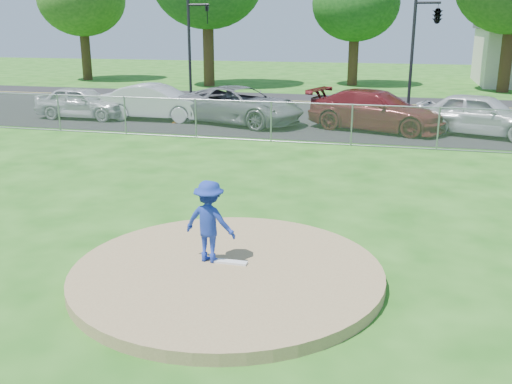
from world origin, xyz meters
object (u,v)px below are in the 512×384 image
Objects in this scene: pitcher at (210,221)px; parked_car_pearl at (480,114)px; parked_car_silver at (82,102)px; parked_car_white at (157,102)px; parked_car_gray at (239,105)px; traffic_signal_center at (435,17)px; parked_car_darkred at (376,110)px; traffic_signal_left at (193,42)px; traffic_cone at (177,116)px.

pitcher is 16.24m from parked_car_pearl.
parked_car_white is at bearing -81.61° from parked_car_silver.
parked_car_gray is at bearing 106.68° from parked_car_pearl.
parked_car_silver is (-15.79, -6.79, -3.85)m from traffic_signal_center.
traffic_signal_center reaches higher than parked_car_darkred.
parked_car_pearl reaches higher than parked_car_white.
parked_car_gray is at bearing -91.83° from parked_car_white.
parked_car_gray is at bearing -66.78° from pitcher.
pitcher is 15.90m from parked_car_gray.
traffic_signal_left is 6.79m from parked_car_white.
traffic_cone is at bearing 118.85° from parked_car_gray.
parked_car_gray is (4.00, -0.07, 0.01)m from parked_car_white.
traffic_signal_left is at bearing 83.94° from parked_car_pearl.
parked_car_white is at bearing 105.78° from parked_car_darkred.
traffic_cone is 2.87m from parked_car_gray.
traffic_cone is (-6.68, 14.89, -0.61)m from pitcher.
parked_car_silver is 7.54m from parked_car_gray.
parked_car_darkred is (-2.28, -6.57, -3.77)m from traffic_signal_center.
traffic_cone is 0.13× the size of parked_car_white.
traffic_signal_left is 16.18m from parked_car_pearl.
parked_car_gray is at bearing -142.45° from traffic_signal_center.
parked_car_darkred is (5.98, -0.22, 0.01)m from parked_car_gray.
traffic_signal_center reaches higher than parked_car_silver.
parked_car_silver is at bearing -156.72° from traffic_signal_center.
traffic_signal_center is 8.75× the size of traffic_cone.
traffic_cone is at bearing -148.09° from traffic_signal_center.
parked_car_gray is at bearing -54.84° from traffic_signal_left.
traffic_signal_center is 13.69m from traffic_cone.
traffic_signal_left reaches higher than parked_car_gray.
parked_car_darkred reaches higher than parked_car_white.
traffic_signal_left is at bearing -59.95° from pitcher.
pitcher is 0.30× the size of parked_car_pearl.
parked_car_pearl is (6.13, 15.04, -0.09)m from pitcher.
traffic_signal_left is at bearing 103.86° from traffic_cone.
pitcher reaches higher than parked_car_white.
traffic_signal_center is 1.14× the size of parked_car_white.
traffic_signal_left is 12.60m from parked_car_darkred.
traffic_cone is 8.78m from parked_car_darkred.
pitcher is 18.84m from parked_car_silver.
parked_car_gray reaches higher than traffic_cone.
pitcher is at bearing -101.32° from traffic_signal_center.
parked_car_pearl is at bearing 0.68° from traffic_cone.
traffic_signal_left is 1.28× the size of parked_car_silver.
traffic_signal_left is 23.45m from pitcher.
traffic_cone is 0.11× the size of parked_car_gray.
pitcher is (-4.36, -21.76, -3.68)m from traffic_signal_center.
traffic_signal_left is at bearing 53.35° from parked_car_gray.
parked_car_white is at bearing -85.71° from traffic_signal_left.
traffic_cone is at bearing -116.70° from parked_car_white.
parked_car_silver is 0.89× the size of parked_car_pearl.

